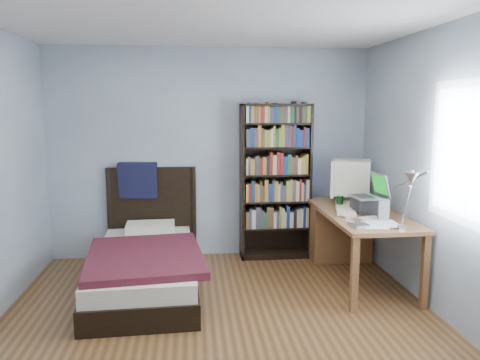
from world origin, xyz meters
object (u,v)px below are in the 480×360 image
at_px(desk, 343,228).
at_px(speaker, 384,210).
at_px(desk_lamp, 410,184).
at_px(soda_can, 340,201).
at_px(bookshelf, 275,181).
at_px(laptop, 367,202).
at_px(keyboard, 346,210).
at_px(bed, 146,261).
at_px(crt_monitor, 350,178).

xyz_separation_m(desk, speaker, (0.09, -0.88, 0.41)).
bearing_deg(desk_lamp, soda_can, 96.48).
relative_size(soda_can, bookshelf, 0.07).
relative_size(laptop, soda_can, 3.05).
relative_size(keyboard, bookshelf, 0.26).
xyz_separation_m(laptop, soda_can, (-0.20, 0.26, -0.05)).
distance_m(speaker, soda_can, 0.64).
bearing_deg(bed, desk_lamp, -26.86).
distance_m(laptop, keyboard, 0.23).
height_order(desk_lamp, keyboard, desk_lamp).
xyz_separation_m(desk_lamp, bed, (-2.21, 1.12, -0.94)).
xyz_separation_m(keyboard, speaker, (0.24, -0.38, 0.08)).
bearing_deg(keyboard, speaker, -42.29).
bearing_deg(laptop, bookshelf, 131.78).
bearing_deg(laptop, soda_can, 127.85).
height_order(laptop, desk_lamp, desk_lamp).
bearing_deg(laptop, desk_lamp, -92.95).
relative_size(laptop, bed, 0.19).
relative_size(desk, speaker, 8.68).
height_order(crt_monitor, speaker, crt_monitor).
distance_m(keyboard, bed, 2.12).
xyz_separation_m(crt_monitor, desk_lamp, (-0.05, -1.57, 0.19)).
bearing_deg(crt_monitor, desk, 173.22).
xyz_separation_m(desk, keyboard, (-0.15, -0.50, 0.33)).
relative_size(crt_monitor, desk_lamp, 0.96).
height_order(desk, keyboard, keyboard).
relative_size(laptop, desk_lamp, 0.70).
xyz_separation_m(desk_lamp, bookshelf, (-0.74, 1.92, -0.27)).
distance_m(keyboard, bookshelf, 1.04).
xyz_separation_m(keyboard, bookshelf, (-0.59, 0.84, 0.18)).
xyz_separation_m(laptop, speaker, (0.04, -0.34, -0.01)).
bearing_deg(soda_can, bed, -175.23).
bearing_deg(bed, desk, 11.63).
xyz_separation_m(laptop, keyboard, (-0.20, 0.04, -0.10)).
height_order(desk, crt_monitor, crt_monitor).
relative_size(speaker, bookshelf, 0.11).
bearing_deg(bookshelf, bed, -151.37).
xyz_separation_m(desk, laptop, (0.05, -0.54, 0.42)).
height_order(keyboard, speaker, speaker).
bearing_deg(speaker, desk_lamp, -79.55).
distance_m(crt_monitor, speaker, 0.89).
height_order(crt_monitor, soda_can, crt_monitor).
bearing_deg(laptop, speaker, -83.65).
bearing_deg(speaker, crt_monitor, 110.54).
bearing_deg(laptop, crt_monitor, 90.22).
height_order(laptop, keyboard, laptop).
distance_m(desk, speaker, 0.97).
bearing_deg(desk_lamp, bookshelf, 111.05).
height_order(crt_monitor, bed, crt_monitor).
distance_m(laptop, bookshelf, 1.19).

